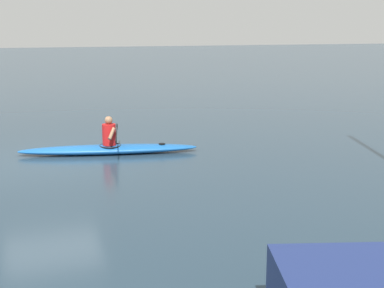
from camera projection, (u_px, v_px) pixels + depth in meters
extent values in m
plane|color=#233847|center=(48.00, 162.00, 13.47)|extent=(160.00, 160.00, 0.00)
ellipsoid|color=#1959A5|center=(109.00, 149.00, 14.28)|extent=(4.86, 1.62, 0.24)
torus|color=black|center=(110.00, 146.00, 14.26)|extent=(0.72, 0.72, 0.04)
cylinder|color=black|center=(162.00, 144.00, 14.43)|extent=(0.18, 0.18, 0.02)
cylinder|color=red|center=(109.00, 135.00, 14.19)|extent=(0.36, 0.36, 0.57)
sphere|color=#936B4C|center=(109.00, 120.00, 14.11)|extent=(0.21, 0.21, 0.21)
cylinder|color=black|center=(117.00, 133.00, 14.21)|extent=(0.42, 1.95, 0.03)
ellipsoid|color=black|center=(117.00, 126.00, 15.17)|extent=(0.12, 0.40, 0.17)
ellipsoid|color=black|center=(116.00, 141.00, 13.25)|extent=(0.12, 0.40, 0.17)
cylinder|color=#936B4C|center=(112.00, 130.00, 14.46)|extent=(0.19, 0.30, 0.34)
cylinder|color=#936B4C|center=(112.00, 134.00, 13.91)|extent=(0.24, 0.26, 0.34)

